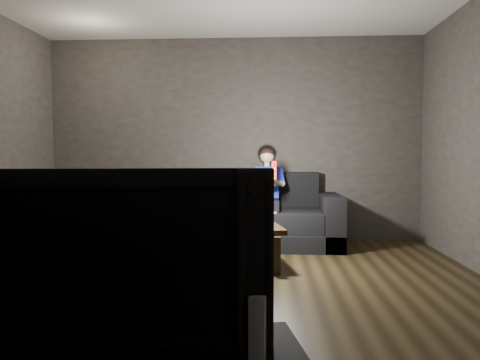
{
  "coord_description": "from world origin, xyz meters",
  "views": [
    {
      "loc": [
        0.48,
        -3.82,
        1.16
      ],
      "look_at": [
        0.15,
        1.55,
        0.85
      ],
      "focal_mm": 35.0,
      "sensor_mm": 36.0,
      "label": 1
    }
  ],
  "objects": [
    {
      "name": "front_wall",
      "position": [
        0.0,
        -2.5,
        1.35
      ],
      "size": [
        5.0,
        0.04,
        2.7
      ],
      "primitive_type": "cube",
      "color": "#342F2C",
      "rests_on": "ground"
    },
    {
      "name": "nunchuk_white",
      "position": [
        0.38,
        1.54,
        0.91
      ],
      "size": [
        0.06,
        0.09,
        0.14
      ],
      "color": "white",
      "rests_on": "child"
    },
    {
      "name": "floor",
      "position": [
        0.0,
        0.0,
        0.0
      ],
      "size": [
        5.0,
        5.0,
        0.0
      ],
      "primitive_type": "plane",
      "color": "black",
      "rests_on": "ground"
    },
    {
      "name": "wii_remote_red",
      "position": [
        0.54,
        1.54,
        0.96
      ],
      "size": [
        0.06,
        0.08,
        0.22
      ],
      "color": "red",
      "rests_on": "child"
    },
    {
      "name": "sofa",
      "position": [
        0.19,
        2.03,
        0.3
      ],
      "size": [
        2.35,
        1.02,
        0.91
      ],
      "color": "black",
      "rests_on": "floor"
    },
    {
      "name": "tv",
      "position": [
        -0.07,
        -2.27,
        0.79
      ],
      "size": [
        1.11,
        0.31,
        0.63
      ],
      "primitive_type": "imported",
      "rotation": [
        0.0,
        0.0,
        0.16
      ],
      "color": "black",
      "rests_on": "media_console"
    },
    {
      "name": "child",
      "position": [
        0.46,
        1.96,
        0.74
      ],
      "size": [
        0.45,
        0.55,
        1.09
      ],
      "color": "black",
      "rests_on": "sofa"
    },
    {
      "name": "back_wall",
      "position": [
        0.0,
        2.5,
        1.35
      ],
      "size": [
        5.0,
        0.04,
        2.7
      ],
      "primitive_type": "cube",
      "color": "#342F2C",
      "rests_on": "ground"
    },
    {
      "name": "wii_console",
      "position": [
        0.45,
        -2.27,
        0.59
      ],
      "size": [
        0.08,
        0.18,
        0.22
      ],
      "primitive_type": "cube",
      "rotation": [
        0.0,
        0.0,
        -0.19
      ],
      "color": "white",
      "rests_on": "media_console"
    },
    {
      "name": "coffee_table",
      "position": [
        0.05,
        0.84,
        0.36
      ],
      "size": [
        1.23,
        0.79,
        0.41
      ],
      "color": "black",
      "rests_on": "floor"
    },
    {
      "name": "wii_remote_black",
      "position": [
        -0.87,
        1.95,
        0.66
      ],
      "size": [
        0.05,
        0.16,
        0.03
      ],
      "color": "black",
      "rests_on": "sofa"
    }
  ]
}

